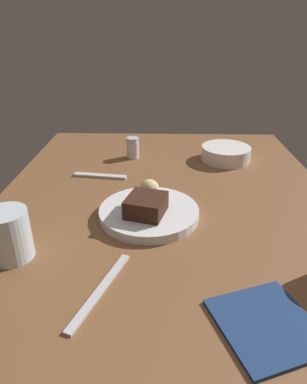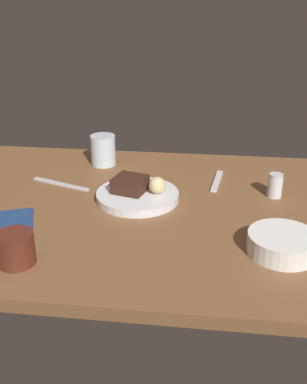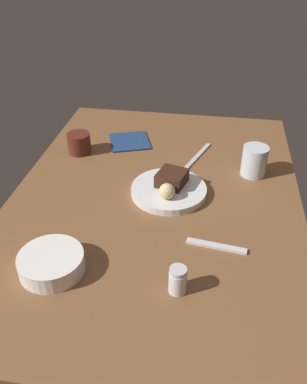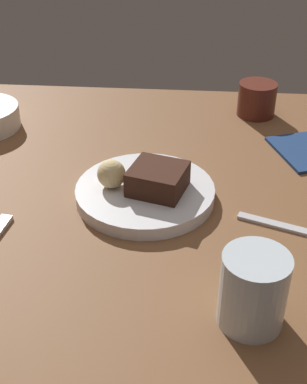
{
  "view_description": "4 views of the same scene",
  "coord_description": "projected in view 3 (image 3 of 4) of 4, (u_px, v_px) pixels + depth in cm",
  "views": [
    {
      "loc": [
        -67.6,
        1.0,
        42.45
      ],
      "look_at": [
        -0.07,
        2.76,
        8.08
      ],
      "focal_mm": 31.65,
      "sensor_mm": 36.0,
      "label": 1
    },
    {
      "loc": [
        15.69,
        -107.02,
        56.27
      ],
      "look_at": [
        2.33,
        0.53,
        6.91
      ],
      "focal_mm": 43.05,
      "sensor_mm": 36.0,
      "label": 2
    },
    {
      "loc": [
        95.18,
        14.66,
        71.36
      ],
      "look_at": [
        2.76,
        -0.04,
        6.62
      ],
      "focal_mm": 37.84,
      "sensor_mm": 36.0,
      "label": 3
    },
    {
      "loc": [
        -9.57,
        73.62,
        50.31
      ],
      "look_at": [
        -3.84,
        4.92,
        5.08
      ],
      "focal_mm": 49.21,
      "sensor_mm": 36.0,
      "label": 4
    }
  ],
  "objects": [
    {
      "name": "folded_napkin",
      "position": [
        129.0,
        141.0,
        1.46
      ],
      "size": [
        17.86,
        17.57,
        0.6
      ],
      "primitive_type": "cube",
      "rotation": [
        0.0,
        0.0,
        0.35
      ],
      "color": "navy",
      "rests_on": "dining_table"
    },
    {
      "name": "salt_shaker",
      "position": [
        178.0,
        280.0,
        0.87
      ],
      "size": [
        3.98,
        3.98,
        6.59
      ],
      "color": "silver",
      "rests_on": "dining_table"
    },
    {
      "name": "side_bowl",
      "position": [
        51.0,
        263.0,
        0.93
      ],
      "size": [
        15.17,
        15.17,
        4.48
      ],
      "primitive_type": "cylinder",
      "color": "white",
      "rests_on": "dining_table"
    },
    {
      "name": "dining_table",
      "position": [
        155.0,
        201.0,
        1.19
      ],
      "size": [
        120.0,
        84.0,
        3.0
      ],
      "primitive_type": "cube",
      "color": "brown",
      "rests_on": "ground"
    },
    {
      "name": "coffee_cup",
      "position": [
        79.0,
        143.0,
        1.38
      ],
      "size": [
        7.86,
        7.86,
        6.94
      ],
      "primitive_type": "cylinder",
      "color": "#562319",
      "rests_on": "dining_table"
    },
    {
      "name": "water_glass",
      "position": [
        254.0,
        161.0,
        1.26
      ],
      "size": [
        7.9,
        7.9,
        9.57
      ],
      "primitive_type": "cylinder",
      "color": "silver",
      "rests_on": "dining_table"
    },
    {
      "name": "butter_knife",
      "position": [
        198.0,
        156.0,
        1.38
      ],
      "size": [
        18.32,
        7.85,
        0.5
      ],
      "primitive_type": "cube",
      "rotation": [
        0.0,
        0.0,
        5.93
      ],
      "color": "silver",
      "rests_on": "dining_table"
    },
    {
      "name": "dessert_spoon",
      "position": [
        216.0,
        246.0,
        1.0
      ],
      "size": [
        3.75,
        15.11,
        0.7
      ],
      "primitive_type": "cube",
      "rotation": [
        0.0,
        0.0,
        1.44
      ],
      "color": "silver",
      "rests_on": "dining_table"
    },
    {
      "name": "bread_roll",
      "position": [
        167.0,
        191.0,
        1.13
      ],
      "size": [
        4.54,
        4.54,
        4.54
      ],
      "primitive_type": "sphere",
      "color": "#DBC184",
      "rests_on": "dessert_plate"
    },
    {
      "name": "chocolate_cake_slice",
      "position": [
        172.0,
        178.0,
        1.19
      ],
      "size": [
        10.11,
        9.79,
        4.01
      ],
      "primitive_type": "cube",
      "rotation": [
        0.0,
        0.0,
        2.86
      ],
      "color": "#381E14",
      "rests_on": "dessert_plate"
    },
    {
      "name": "dessert_plate",
      "position": [
        169.0,
        190.0,
        1.19
      ],
      "size": [
        22.23,
        22.23,
        2.13
      ],
      "primitive_type": "cylinder",
      "color": "silver",
      "rests_on": "dining_table"
    }
  ]
}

